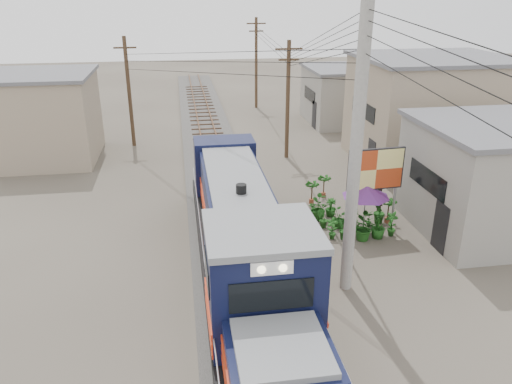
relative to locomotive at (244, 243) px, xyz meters
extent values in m
plane|color=#473F35|center=(0.00, -0.03, -1.74)|extent=(120.00, 120.00, 0.00)
cube|color=#595651|center=(0.00, 9.97, -1.66)|extent=(3.60, 70.00, 0.16)
cube|color=#51331E|center=(-0.54, 9.97, -1.48)|extent=(0.08, 70.00, 0.12)
cube|color=#51331E|center=(0.54, 9.97, -1.48)|extent=(0.08, 70.00, 0.12)
cube|color=black|center=(0.00, 0.05, -0.97)|extent=(2.92, 16.12, 0.55)
cube|color=black|center=(0.00, -4.99, -1.27)|extent=(2.22, 3.22, 0.66)
cube|color=black|center=(0.00, 5.09, -1.27)|extent=(2.22, 3.22, 0.66)
cube|color=black|center=(0.00, -6.20, -0.11)|extent=(2.40, 2.42, 1.51)
cube|color=black|center=(0.00, -3.68, 0.69)|extent=(2.86, 2.62, 3.12)
cube|color=slate|center=(0.00, -3.68, 2.31)|extent=(2.92, 2.75, 0.18)
cube|color=black|center=(0.00, -5.00, 1.25)|extent=(2.05, 0.06, 0.81)
cube|color=white|center=(0.00, -5.01, 2.00)|extent=(1.01, 0.06, 0.35)
cube|color=black|center=(0.00, 2.57, 0.29)|extent=(2.28, 9.88, 2.32)
cube|color=slate|center=(0.00, 2.57, 1.50)|extent=(2.05, 9.88, 0.18)
cube|color=red|center=(0.00, 0.05, -0.41)|extent=(2.96, 16.12, 0.14)
cube|color=red|center=(0.00, 0.05, -0.11)|extent=(2.96, 16.12, 0.14)
cube|color=red|center=(0.00, 0.05, 0.19)|extent=(2.96, 16.12, 0.14)
cylinder|color=#9E9B93|center=(3.50, -0.53, 3.26)|extent=(0.40, 0.40, 10.00)
cylinder|color=#4C3826|center=(4.50, 13.97, 1.76)|extent=(0.24, 0.24, 7.00)
cube|color=#4C3826|center=(4.50, 13.97, 4.76)|extent=(1.60, 0.10, 0.10)
cube|color=#4C3826|center=(4.50, 13.97, 4.16)|extent=(1.20, 0.10, 0.10)
cylinder|color=#4C3826|center=(4.80, 27.97, 2.01)|extent=(0.24, 0.24, 7.50)
cube|color=#4C3826|center=(4.80, 27.97, 5.26)|extent=(1.60, 0.10, 0.10)
cube|color=#4C3826|center=(4.80, 27.97, 4.66)|extent=(1.20, 0.10, 0.10)
cylinder|color=#4C3826|center=(-5.00, 17.97, 1.76)|extent=(0.24, 0.24, 7.00)
cube|color=#4C3826|center=(-5.00, 17.97, 4.76)|extent=(1.60, 0.10, 0.10)
cube|color=#4C3826|center=(-5.00, 17.97, 4.16)|extent=(1.20, 0.10, 0.10)
cube|color=gray|center=(11.50, 2.97, 0.51)|extent=(7.00, 6.00, 4.50)
cube|color=black|center=(7.98, 2.97, 0.73)|extent=(0.05, 3.00, 0.90)
cube|color=gray|center=(12.50, 11.97, 1.26)|extent=(8.00, 7.00, 6.00)
cube|color=slate|center=(12.50, 11.97, 4.36)|extent=(8.40, 7.35, 0.20)
cube|color=black|center=(8.48, 11.97, 1.56)|extent=(0.05, 3.50, 0.90)
cube|color=gray|center=(11.00, 21.97, 0.26)|extent=(6.00, 6.00, 4.00)
cube|color=slate|center=(11.00, 21.97, 2.36)|extent=(6.30, 6.30, 0.20)
cube|color=black|center=(7.98, 21.97, 0.46)|extent=(0.05, 3.00, 0.90)
cube|color=gray|center=(-10.00, 15.97, 0.76)|extent=(6.00, 6.00, 5.00)
cube|color=slate|center=(-10.00, 15.97, 3.36)|extent=(6.30, 6.30, 0.20)
cylinder|color=#99999E|center=(4.90, 3.31, -0.36)|extent=(0.10, 0.10, 2.76)
cylinder|color=#99999E|center=(6.89, 3.46, -0.36)|extent=(0.10, 0.10, 2.76)
cube|color=black|center=(5.90, 3.39, 1.13)|extent=(2.43, 0.30, 1.77)
cube|color=#B63C18|center=(5.90, 3.36, 1.13)|extent=(2.32, 0.25, 1.66)
cylinder|color=black|center=(5.55, 3.34, -1.69)|extent=(0.40, 0.40, 0.10)
cylinder|color=#99999E|center=(5.55, 3.34, -0.74)|extent=(0.05, 0.05, 2.00)
cone|color=#57246D|center=(5.55, 3.34, 0.21)|extent=(2.34, 2.34, 0.50)
imported|color=black|center=(7.01, 5.31, -0.92)|extent=(0.71, 0.70, 1.65)
imported|color=#1A4C15|center=(4.09, 3.05, -1.27)|extent=(0.59, 0.52, 0.94)
imported|color=#1A4C15|center=(4.53, 2.92, -1.31)|extent=(0.60, 0.57, 0.86)
imported|color=#1A4C15|center=(5.30, 2.80, -1.18)|extent=(1.06, 1.17, 1.12)
imported|color=#1A4C15|center=(6.03, 2.85, -1.20)|extent=(0.85, 0.85, 1.08)
imported|color=#1A4C15|center=(6.64, 2.96, -1.20)|extent=(0.61, 0.68, 1.08)
imported|color=#1A4C15|center=(3.99, 4.14, -1.34)|extent=(0.51, 0.45, 0.81)
imported|color=#1A4C15|center=(4.69, 4.00, -1.31)|extent=(0.94, 0.86, 0.87)
imported|color=#1A4C15|center=(5.26, 3.92, -1.29)|extent=(0.56, 0.56, 0.91)
imported|color=#1A4C15|center=(6.05, 3.96, -1.37)|extent=(0.45, 0.47, 0.75)
imported|color=#1A4C15|center=(6.57, 4.14, -1.19)|extent=(0.71, 0.76, 1.11)
imported|color=#1A4C15|center=(3.97, 4.97, -1.19)|extent=(1.13, 1.22, 1.11)
imported|color=#1A4C15|center=(4.69, 5.23, -1.31)|extent=(0.61, 0.61, 0.86)
camera|label=1|loc=(-1.91, -14.81, 8.01)|focal=35.00mm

